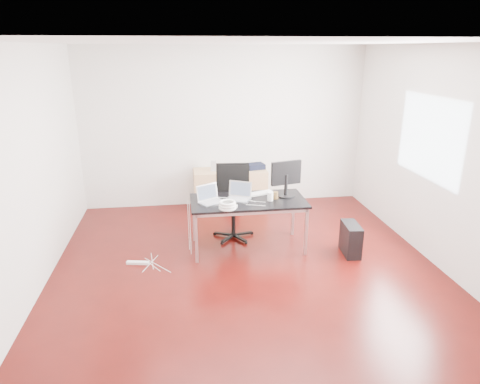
{
  "coord_description": "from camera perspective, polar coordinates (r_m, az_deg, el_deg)",
  "views": [
    {
      "loc": [
        -0.79,
        -4.99,
        2.74
      ],
      "look_at": [
        0.0,
        0.55,
        0.85
      ],
      "focal_mm": 32.0,
      "sensor_mm": 36.0,
      "label": 1
    }
  ],
  "objects": [
    {
      "name": "power_adapter",
      "position": [
        5.68,
        -0.7,
        -1.93
      ],
      "size": [
        0.08,
        0.08,
        0.03
      ],
      "primitive_type": "cube",
      "rotation": [
        0.0,
        0.0,
        -0.23
      ],
      "color": "white",
      "rests_on": "desk"
    },
    {
      "name": "room_shell",
      "position": [
        5.24,
        1.25,
        3.86
      ],
      "size": [
        5.0,
        5.0,
        5.0
      ],
      "color": "#380806",
      "rests_on": "ground"
    },
    {
      "name": "speaker",
      "position": [
        7.48,
        -3.57,
        3.5
      ],
      "size": [
        0.1,
        0.09,
        0.18
      ],
      "primitive_type": "cube",
      "rotation": [
        0.0,
        0.0,
        -0.12
      ],
      "color": "#9E9E9E",
      "rests_on": "filing_cabinet_left"
    },
    {
      "name": "power_strip",
      "position": [
        5.95,
        -13.47,
        -9.16
      ],
      "size": [
        0.31,
        0.12,
        0.04
      ],
      "primitive_type": "cube",
      "rotation": [
        0.0,
        0.0,
        -0.2
      ],
      "color": "white",
      "rests_on": "ground"
    },
    {
      "name": "laptop_left",
      "position": [
        5.87,
        -4.01,
        -0.83
      ],
      "size": [
        0.41,
        0.38,
        0.23
      ],
      "rotation": [
        0.0,
        0.0,
        0.52
      ],
      "color": "silver",
      "rests_on": "desk"
    },
    {
      "name": "desk",
      "position": [
        5.98,
        1.09,
        -1.54
      ],
      "size": [
        1.6,
        0.8,
        0.73
      ],
      "color": "black",
      "rests_on": "ground"
    },
    {
      "name": "monitor",
      "position": [
        6.08,
        6.15,
        2.03
      ],
      "size": [
        0.45,
        0.26,
        0.51
      ],
      "rotation": [
        0.0,
        0.0,
        0.23
      ],
      "color": "black",
      "rests_on": "desk"
    },
    {
      "name": "cup_brown",
      "position": [
        6.01,
        4.74,
        -0.44
      ],
      "size": [
        0.09,
        0.09,
        0.1
      ],
      "primitive_type": "cylinder",
      "rotation": [
        0.0,
        0.0,
        -0.18
      ],
      "color": "brown",
      "rests_on": "desk"
    },
    {
      "name": "wastebasket",
      "position": [
        7.75,
        -0.91,
        -0.96
      ],
      "size": [
        0.24,
        0.24,
        0.28
      ],
      "primitive_type": "cylinder",
      "rotation": [
        0.0,
        0.0,
        -0.01
      ],
      "color": "black",
      "rests_on": "ground"
    },
    {
      "name": "filing_cabinet_right",
      "position": [
        7.71,
        1.58,
        0.58
      ],
      "size": [
        0.5,
        0.5,
        0.7
      ],
      "primitive_type": "cube",
      "color": "tan",
      "rests_on": "ground"
    },
    {
      "name": "keyboard",
      "position": [
        6.2,
        2.53,
        -0.19
      ],
      "size": [
        0.46,
        0.27,
        0.02
      ],
      "primitive_type": "cube",
      "rotation": [
        0.0,
        0.0,
        0.33
      ],
      "color": "white",
      "rests_on": "desk"
    },
    {
      "name": "cable_coil",
      "position": [
        5.61,
        -1.67,
        -1.78
      ],
      "size": [
        0.24,
        0.24,
        0.11
      ],
      "rotation": [
        0.0,
        0.0,
        -0.02
      ],
      "color": "white",
      "rests_on": "desk"
    },
    {
      "name": "office_chair",
      "position": [
        6.41,
        -0.92,
        -0.81
      ],
      "size": [
        0.52,
        0.54,
        1.08
      ],
      "rotation": [
        0.0,
        0.0,
        -0.1
      ],
      "color": "black",
      "rests_on": "ground"
    },
    {
      "name": "filing_cabinet_left",
      "position": [
        7.62,
        -4.24,
        0.32
      ],
      "size": [
        0.5,
        0.5,
        0.7
      ],
      "primitive_type": "cube",
      "color": "tan",
      "rests_on": "ground"
    },
    {
      "name": "pc_tower",
      "position": [
        6.17,
        14.54,
        -6.1
      ],
      "size": [
        0.24,
        0.47,
        0.44
      ],
      "primitive_type": "cube",
      "rotation": [
        0.0,
        0.0,
        -0.09
      ],
      "color": "black",
      "rests_on": "ground"
    },
    {
      "name": "cup_white",
      "position": [
        5.93,
        4.06,
        -0.6
      ],
      "size": [
        0.1,
        0.1,
        0.12
      ],
      "primitive_type": "cylinder",
      "rotation": [
        0.0,
        0.0,
        -0.24
      ],
      "color": "white",
      "rests_on": "desk"
    },
    {
      "name": "laptop_right",
      "position": [
        5.98,
        -0.13,
        -0.43
      ],
      "size": [
        0.41,
        0.37,
        0.23
      ],
      "rotation": [
        0.0,
        0.0,
        -0.45
      ],
      "color": "silver",
      "rests_on": "desk"
    },
    {
      "name": "navy_garment",
      "position": [
        7.62,
        2.08,
        3.45
      ],
      "size": [
        0.34,
        0.3,
        0.09
      ],
      "primitive_type": "cube",
      "rotation": [
        0.0,
        0.0,
        0.2
      ],
      "color": "black",
      "rests_on": "filing_cabinet_right"
    }
  ]
}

